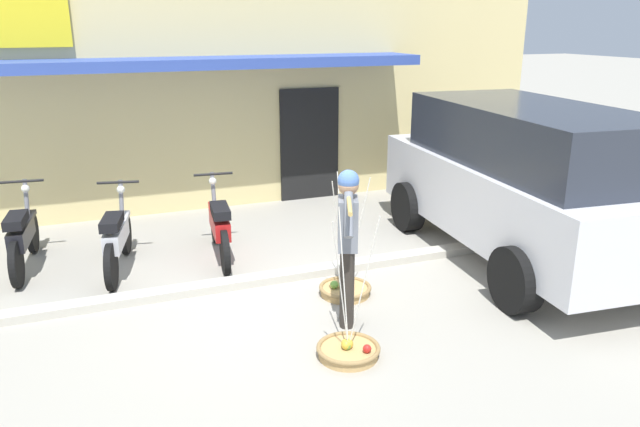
% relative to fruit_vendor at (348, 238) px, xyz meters
% --- Properties ---
extents(ground_plane, '(90.00, 90.00, 0.00)m').
position_rel_fruit_vendor_xyz_m(ground_plane, '(-0.44, 0.65, -0.98)').
color(ground_plane, '#9E998C').
extents(sidewalk_curb, '(20.00, 0.24, 0.10)m').
position_rel_fruit_vendor_xyz_m(sidewalk_curb, '(-0.44, 1.35, -0.93)').
color(sidewalk_curb, '#BAB4A5').
rests_on(sidewalk_curb, ground).
extents(fruit_vendor, '(0.58, 1.32, 1.70)m').
position_rel_fruit_vendor_xyz_m(fruit_vendor, '(0.00, 0.00, 0.00)').
color(fruit_vendor, '#2D2823').
rests_on(fruit_vendor, ground).
extents(fruit_basket_left_side, '(0.62, 0.62, 1.45)m').
position_rel_fruit_vendor_xyz_m(fruit_basket_left_side, '(-0.27, -0.65, -0.90)').
color(fruit_basket_left_side, tan).
rests_on(fruit_basket_left_side, ground).
extents(fruit_basket_right_side, '(0.62, 0.62, 1.45)m').
position_rel_fruit_vendor_xyz_m(fruit_basket_right_side, '(0.26, 0.65, -0.90)').
color(fruit_basket_right_side, tan).
rests_on(fruit_basket_right_side, ground).
extents(motorcycle_nearest_shop, '(0.54, 1.82, 1.09)m').
position_rel_fruit_vendor_xyz_m(motorcycle_nearest_shop, '(-3.32, 2.90, -0.52)').
color(motorcycle_nearest_shop, black).
rests_on(motorcycle_nearest_shop, ground).
extents(motorcycle_second_in_row, '(0.59, 1.80, 1.09)m').
position_rel_fruit_vendor_xyz_m(motorcycle_second_in_row, '(-2.18, 2.39, -0.52)').
color(motorcycle_second_in_row, black).
rests_on(motorcycle_second_in_row, ground).
extents(motorcycle_third_in_row, '(0.54, 1.82, 1.09)m').
position_rel_fruit_vendor_xyz_m(motorcycle_third_in_row, '(-0.85, 2.38, -0.52)').
color(motorcycle_third_in_row, black).
rests_on(motorcycle_third_in_row, ground).
extents(parked_truck, '(2.48, 4.95, 2.10)m').
position_rel_fruit_vendor_xyz_m(parked_truck, '(2.93, 0.91, 0.16)').
color(parked_truck, silver).
rests_on(parked_truck, ground).
extents(storefront_building, '(13.00, 6.00, 4.20)m').
position_rel_fruit_vendor_xyz_m(storefront_building, '(-0.62, 7.24, 1.13)').
color(storefront_building, '#DBC684').
rests_on(storefront_building, ground).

